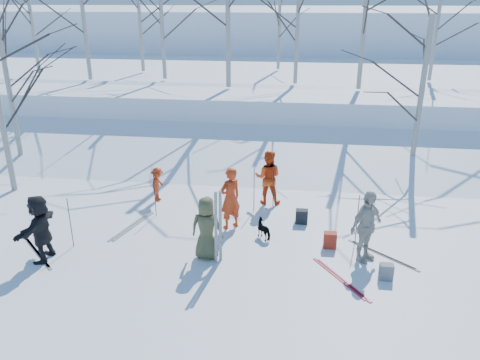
# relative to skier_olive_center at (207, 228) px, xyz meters

# --- Properties ---
(ground) EXTENTS (120.00, 120.00, 0.00)m
(ground) POSITION_rel_skier_olive_center_xyz_m (0.55, 0.46, -0.79)
(ground) COLOR white
(ground) RESTS_ON ground
(snow_ramp) EXTENTS (70.00, 9.49, 4.12)m
(snow_ramp) POSITION_rel_skier_olive_center_xyz_m (0.55, 7.46, -0.64)
(snow_ramp) COLOR white
(snow_ramp) RESTS_ON ground
(snow_plateau) EXTENTS (70.00, 18.00, 2.20)m
(snow_plateau) POSITION_rel_skier_olive_center_xyz_m (0.55, 17.46, 0.21)
(snow_plateau) COLOR white
(snow_plateau) RESTS_ON ground
(far_hill) EXTENTS (90.00, 30.00, 6.00)m
(far_hill) POSITION_rel_skier_olive_center_xyz_m (0.55, 38.46, 1.21)
(far_hill) COLOR white
(far_hill) RESTS_ON ground
(skier_olive_center) EXTENTS (0.81, 0.56, 1.59)m
(skier_olive_center) POSITION_rel_skier_olive_center_xyz_m (0.00, 0.00, 0.00)
(skier_olive_center) COLOR #43462A
(skier_olive_center) RESTS_ON ground
(skier_red_north) EXTENTS (0.75, 0.74, 1.75)m
(skier_red_north) POSITION_rel_skier_olive_center_xyz_m (0.32, 1.66, 0.08)
(skier_red_north) COLOR #BC3211
(skier_red_north) RESTS_ON ground
(skier_redor_behind) EXTENTS (0.83, 0.65, 1.68)m
(skier_redor_behind) POSITION_rel_skier_olive_center_xyz_m (1.21, 3.46, 0.05)
(skier_redor_behind) COLOR red
(skier_redor_behind) RESTS_ON ground
(skier_red_seated) EXTENTS (0.45, 0.72, 1.08)m
(skier_red_seated) POSITION_rel_skier_olive_center_xyz_m (-2.19, 3.19, -0.25)
(skier_red_seated) COLOR #BC3211
(skier_red_seated) RESTS_ON ground
(skier_cream_east) EXTENTS (1.05, 1.04, 1.78)m
(skier_cream_east) POSITION_rel_skier_olive_center_xyz_m (3.77, 0.40, 0.10)
(skier_cream_east) COLOR beige
(skier_cream_east) RESTS_ON ground
(skier_grey_west) EXTENTS (0.52, 1.56, 1.67)m
(skier_grey_west) POSITION_rel_skier_olive_center_xyz_m (-3.90, -0.59, 0.04)
(skier_grey_west) COLOR black
(skier_grey_west) RESTS_ON ground
(dog) EXTENTS (0.61, 0.62, 0.50)m
(dog) POSITION_rel_skier_olive_center_xyz_m (1.31, 1.18, -0.54)
(dog) COLOR black
(dog) RESTS_ON ground
(upright_ski_left) EXTENTS (0.12, 0.17, 1.90)m
(upright_ski_left) POSITION_rel_skier_olive_center_xyz_m (0.28, -0.29, 0.16)
(upright_ski_left) COLOR silver
(upright_ski_left) RESTS_ON ground
(upright_ski_right) EXTENTS (0.12, 0.23, 1.89)m
(upright_ski_right) POSITION_rel_skier_olive_center_xyz_m (0.37, -0.18, 0.16)
(upright_ski_right) COLOR silver
(upright_ski_right) RESTS_ON ground
(ski_pair_a) EXTENTS (1.18, 2.00, 0.02)m
(ski_pair_a) POSITION_rel_skier_olive_center_xyz_m (-2.41, 1.34, -0.78)
(ski_pair_a) COLOR silver
(ski_pair_a) RESTS_ON ground
(ski_pair_b) EXTENTS (2.08, 2.10, 0.02)m
(ski_pair_b) POSITION_rel_skier_olive_center_xyz_m (4.27, 0.66, -0.78)
(ski_pair_b) COLOR silver
(ski_pair_b) RESTS_ON ground
(ski_pair_c) EXTENTS (2.10, 2.10, 0.02)m
(ski_pair_c) POSITION_rel_skier_olive_center_xyz_m (-4.24, -0.37, -0.78)
(ski_pair_c) COLOR silver
(ski_pair_c) RESTS_ON ground
(ski_pair_d) EXTENTS (1.96, 2.09, 0.02)m
(ski_pair_d) POSITION_rel_skier_olive_center_xyz_m (3.17, -0.56, -0.78)
(ski_pair_d) COLOR #B81A32
(ski_pair_d) RESTS_ON ground
(ski_pole_a) EXTENTS (0.02, 0.02, 1.34)m
(ski_pole_a) POSITION_rel_skier_olive_center_xyz_m (0.85, 2.82, -0.12)
(ski_pole_a) COLOR black
(ski_pole_a) RESTS_ON ground
(ski_pole_b) EXTENTS (0.02, 0.02, 1.34)m
(ski_pole_b) POSITION_rel_skier_olive_center_xyz_m (-3.50, 0.07, -0.12)
(ski_pole_b) COLOR black
(ski_pole_b) RESTS_ON ground
(ski_pole_c) EXTENTS (0.02, 0.02, 1.34)m
(ski_pole_c) POSITION_rel_skier_olive_center_xyz_m (3.66, 1.21, -0.12)
(ski_pole_c) COLOR black
(ski_pole_c) RESTS_ON ground
(ski_pole_d) EXTENTS (0.02, 0.02, 1.34)m
(ski_pole_d) POSITION_rel_skier_olive_center_xyz_m (3.85, 0.58, -0.12)
(ski_pole_d) COLOR black
(ski_pole_d) RESTS_ON ground
(ski_pole_e) EXTENTS (0.02, 0.02, 1.34)m
(ski_pole_e) POSITION_rel_skier_olive_center_xyz_m (1.40, 3.17, -0.12)
(ski_pole_e) COLOR black
(ski_pole_e) RESTS_ON ground
(ski_pole_f) EXTENTS (0.02, 0.02, 1.34)m
(ski_pole_f) POSITION_rel_skier_olive_center_xyz_m (-1.94, 2.11, -0.12)
(ski_pole_f) COLOR black
(ski_pole_f) RESTS_ON ground
(backpack_red) EXTENTS (0.32, 0.22, 0.42)m
(backpack_red) POSITION_rel_skier_olive_center_xyz_m (2.99, 0.87, -0.58)
(backpack_red) COLOR #9D2718
(backpack_red) RESTS_ON ground
(backpack_grey) EXTENTS (0.30, 0.20, 0.38)m
(backpack_grey) POSITION_rel_skier_olive_center_xyz_m (4.18, -0.42, -0.60)
(backpack_grey) COLOR slate
(backpack_grey) RESTS_ON ground
(backpack_dark) EXTENTS (0.34, 0.24, 0.40)m
(backpack_dark) POSITION_rel_skier_olive_center_xyz_m (2.27, 2.18, -0.59)
(backpack_dark) COLOR black
(backpack_dark) RESTS_ON ground
(birch_plateau_a) EXTENTS (3.97, 3.97, 4.81)m
(birch_plateau_a) POSITION_rel_skier_olive_center_xyz_m (0.72, 17.05, 3.81)
(birch_plateau_a) COLOR silver
(birch_plateau_a) RESTS_ON snow_plateau
(birch_plateau_b) EXTENTS (3.81, 3.81, 4.58)m
(birch_plateau_b) POSITION_rel_skier_olive_center_xyz_m (8.20, 14.04, 3.70)
(birch_plateau_b) COLOR silver
(birch_plateau_b) RESTS_ON snow_plateau
(birch_plateau_c) EXTENTS (4.88, 4.88, 6.12)m
(birch_plateau_c) POSITION_rel_skier_olive_center_xyz_m (-8.17, 12.13, 4.47)
(birch_plateau_c) COLOR silver
(birch_plateau_c) RESTS_ON snow_plateau
(birch_plateau_d) EXTENTS (4.31, 4.31, 5.30)m
(birch_plateau_d) POSITION_rel_skier_olive_center_xyz_m (-4.64, 12.88, 4.06)
(birch_plateau_d) COLOR silver
(birch_plateau_d) RESTS_ON snow_plateau
(birch_plateau_e) EXTENTS (4.24, 4.24, 5.20)m
(birch_plateau_e) POSITION_rel_skier_olive_center_xyz_m (1.78, 12.32, 4.01)
(birch_plateau_e) COLOR silver
(birch_plateau_e) RESTS_ON snow_plateau
(birch_plateau_f) EXTENTS (4.30, 4.30, 5.29)m
(birch_plateau_f) POSITION_rel_skier_olive_center_xyz_m (-6.54, 15.27, 4.05)
(birch_plateau_f) COLOR silver
(birch_plateau_f) RESTS_ON snow_plateau
(birch_plateau_i) EXTENTS (4.31, 4.31, 5.30)m
(birch_plateau_i) POSITION_rel_skier_olive_center_xyz_m (-11.72, 13.72, 4.06)
(birch_plateau_i) COLOR silver
(birch_plateau_i) RESTS_ON snow_plateau
(birch_plateau_j) EXTENTS (5.08, 5.08, 6.40)m
(birch_plateau_j) POSITION_rel_skier_olive_center_xyz_m (4.57, 11.32, 4.61)
(birch_plateau_j) COLOR silver
(birch_plateau_j) RESTS_ON snow_plateau
(birch_plateau_k) EXTENTS (5.72, 5.72, 7.31)m
(birch_plateau_k) POSITION_rel_skier_olive_center_xyz_m (-1.17, 11.04, 5.06)
(birch_plateau_k) COLOR silver
(birch_plateau_k) RESTS_ON snow_plateau
(birch_edge_d) EXTENTS (4.29, 4.29, 5.27)m
(birch_edge_d) POSITION_rel_skier_olive_center_xyz_m (-8.37, 5.84, 1.84)
(birch_edge_d) COLOR silver
(birch_edge_d) RESTS_ON ground
(birch_edge_e) EXTENTS (4.42, 4.42, 5.46)m
(birch_edge_e) POSITION_rel_skier_olive_center_xyz_m (6.16, 6.82, 1.94)
(birch_edge_e) COLOR silver
(birch_edge_e) RESTS_ON ground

